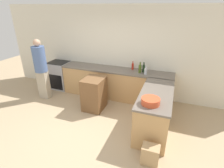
# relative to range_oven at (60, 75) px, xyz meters

# --- Properties ---
(ground_plane) EXTENTS (14.00, 14.00, 0.00)m
(ground_plane) POSITION_rel_range_oven_xyz_m (2.04, -1.88, -0.46)
(ground_plane) COLOR tan
(wall_back) EXTENTS (8.00, 0.06, 2.70)m
(wall_back) POSITION_rel_range_oven_xyz_m (2.04, 0.34, 0.89)
(wall_back) COLOR silver
(wall_back) RESTS_ON ground_plane
(counter_back) EXTENTS (3.38, 0.64, 0.91)m
(counter_back) POSITION_rel_range_oven_xyz_m (2.04, 0.00, -0.00)
(counter_back) COLOR tan
(counter_back) RESTS_ON ground_plane
(counter_peninsula) EXTENTS (0.69, 1.72, 0.91)m
(counter_peninsula) POSITION_rel_range_oven_xyz_m (3.38, -1.15, -0.00)
(counter_peninsula) COLOR tan
(counter_peninsula) RESTS_ON ground_plane
(range_oven) EXTENTS (0.68, 0.62, 0.92)m
(range_oven) POSITION_rel_range_oven_xyz_m (0.00, 0.00, 0.00)
(range_oven) COLOR #ADADB2
(range_oven) RESTS_ON ground_plane
(island_table) EXTENTS (0.53, 0.63, 0.89)m
(island_table) POSITION_rel_range_oven_xyz_m (1.72, -0.85, -0.02)
(island_table) COLOR brown
(island_table) RESTS_ON ground_plane
(mixing_bowl) EXTENTS (0.36, 0.36, 0.13)m
(mixing_bowl) POSITION_rel_range_oven_xyz_m (3.32, -1.69, 0.51)
(mixing_bowl) COLOR #DB512D
(mixing_bowl) RESTS_ON counter_peninsula
(wine_bottle_dark) EXTENTS (0.07, 0.07, 0.29)m
(wine_bottle_dark) POSITION_rel_range_oven_xyz_m (2.86, 0.04, 0.57)
(wine_bottle_dark) COLOR black
(wine_bottle_dark) RESTS_ON counter_back
(olive_oil_bottle) EXTENTS (0.08, 0.08, 0.30)m
(olive_oil_bottle) POSITION_rel_range_oven_xyz_m (2.77, -0.03, 0.57)
(olive_oil_bottle) COLOR #475B1E
(olive_oil_bottle) RESTS_ON counter_back
(vinegar_bottle_clear) EXTENTS (0.08, 0.08, 0.24)m
(vinegar_bottle_clear) POSITION_rel_range_oven_xyz_m (2.95, -0.12, 0.55)
(vinegar_bottle_clear) COLOR silver
(vinegar_bottle_clear) RESTS_ON counter_back
(hot_sauce_bottle) EXTENTS (0.06, 0.06, 0.25)m
(hot_sauce_bottle) POSITION_rel_range_oven_xyz_m (2.51, 0.17, 0.55)
(hot_sauce_bottle) COLOR red
(hot_sauce_bottle) RESTS_ON counter_back
(person_by_range) EXTENTS (0.36, 0.36, 1.80)m
(person_by_range) POSITION_rel_range_oven_xyz_m (-0.01, -0.80, 0.52)
(person_by_range) COLOR #ADA38E
(person_by_range) RESTS_ON ground_plane
(paper_bag) EXTENTS (0.31, 0.23, 0.37)m
(paper_bag) POSITION_rel_range_oven_xyz_m (3.47, -2.22, -0.27)
(paper_bag) COLOR tan
(paper_bag) RESTS_ON ground_plane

